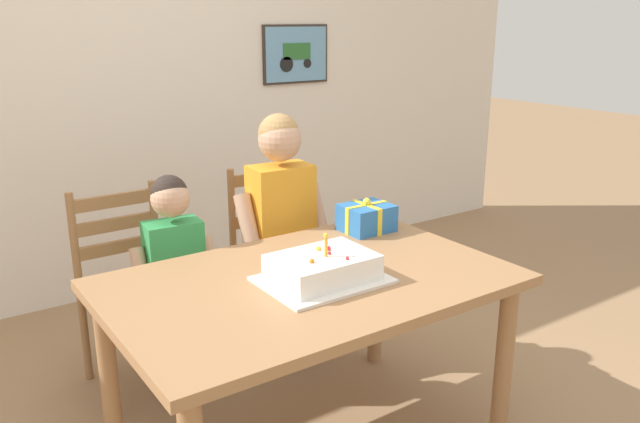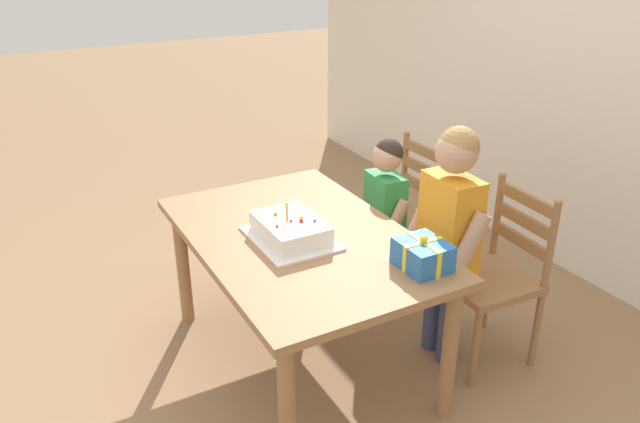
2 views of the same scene
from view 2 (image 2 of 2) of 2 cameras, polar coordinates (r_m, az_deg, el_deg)
The scene contains 9 objects.
ground_plane at distance 3.33m, azimuth -1.65°, elevation -13.49°, with size 20.00×20.00×0.00m, color #997551.
back_wall at distance 4.01m, azimuth 24.96°, elevation 11.57°, with size 6.40×0.11×2.60m.
dining_table at distance 2.98m, azimuth -1.80°, elevation -3.73°, with size 1.47×0.95×0.73m.
birthday_cake at distance 2.87m, azimuth -2.71°, elevation -1.71°, with size 0.44×0.34×0.19m.
gift_box_red_large at distance 2.67m, azimuth 9.36°, elevation -3.93°, with size 0.22×0.19×0.16m.
chair_left at distance 3.77m, azimuth 7.51°, elevation -0.47°, with size 0.43×0.43×0.92m.
chair_right at distance 3.25m, azimuth 15.61°, elevation -5.61°, with size 0.45×0.45×0.92m.
child_older at distance 3.05m, azimuth 11.75°, elevation -1.15°, with size 0.46×0.26×1.24m.
child_younger at distance 3.49m, azimuth 5.92°, elevation 0.29°, with size 0.38×0.22×1.03m.
Camera 2 is at (2.34, -1.18, 2.06)m, focal length 35.01 mm.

